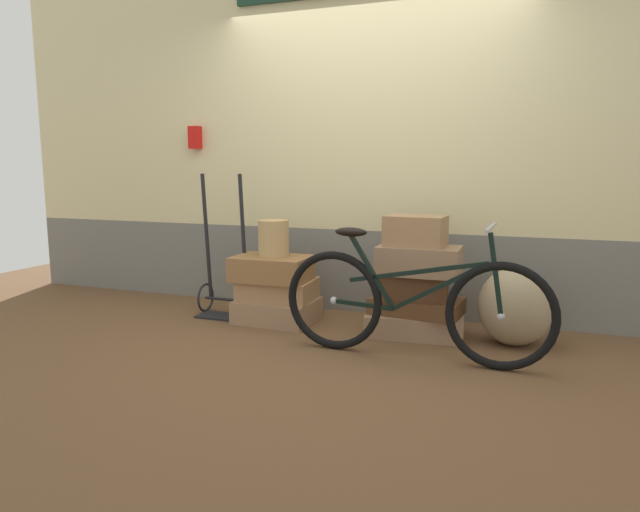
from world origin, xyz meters
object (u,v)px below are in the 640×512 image
object	(u,v)px
suitcase_0	(277,310)
suitcase_7	(416,231)
suitcase_4	(417,306)
suitcase_6	(419,260)
burlap_sack	(515,307)
suitcase_5	(413,286)
bicycle	(412,305)
suitcase_2	(272,268)
suitcase_1	(278,289)
suitcase_3	(415,324)
wicker_basket	(274,238)
luggage_trolley	(225,281)

from	to	relation	value
suitcase_0	suitcase_7	bearing A→B (deg)	1.24
suitcase_4	suitcase_6	distance (m)	0.35
burlap_sack	suitcase_7	bearing A→B (deg)	-176.69
suitcase_5	bicycle	distance (m)	0.50
suitcase_2	burlap_sack	bearing A→B (deg)	-0.16
suitcase_1	suitcase_7	distance (m)	1.22
suitcase_3	suitcase_5	xyz separation A→B (m)	(-0.01, -0.04, 0.29)
suitcase_0	burlap_sack	xyz separation A→B (m)	(1.80, 0.02, 0.18)
suitcase_1	suitcase_3	xyz separation A→B (m)	(1.11, -0.00, -0.18)
suitcase_0	wicker_basket	xyz separation A→B (m)	(-0.02, -0.00, 0.58)
burlap_sack	luggage_trolley	bearing A→B (deg)	179.60
suitcase_1	bicycle	world-z (taller)	bicycle
burlap_sack	suitcase_6	bearing A→B (deg)	-176.14
suitcase_0	burlap_sack	distance (m)	1.81
suitcase_3	suitcase_7	bearing A→B (deg)	-104.19
suitcase_3	suitcase_4	distance (m)	0.14
suitcase_6	burlap_sack	size ratio (longest dim) A/B	1.06
suitcase_2	suitcase_5	bearing A→B (deg)	-1.63
suitcase_7	wicker_basket	bearing A→B (deg)	-177.40
luggage_trolley	suitcase_1	bearing A→B (deg)	-2.04
suitcase_5	suitcase_6	distance (m)	0.20
suitcase_3	luggage_trolley	xyz separation A→B (m)	(-1.61, 0.02, 0.20)
suitcase_0	suitcase_2	size ratio (longest dim) A/B	1.02
suitcase_4	suitcase_6	xyz separation A→B (m)	(0.02, -0.04, 0.34)
suitcase_7	suitcase_4	bearing A→B (deg)	69.74
suitcase_4	suitcase_5	size ratio (longest dim) A/B	1.32
suitcase_5	burlap_sack	xyz separation A→B (m)	(0.70, 0.05, -0.10)
suitcase_2	suitcase_7	distance (m)	1.19
suitcase_4	suitcase_7	bearing A→B (deg)	-107.81
suitcase_1	suitcase_4	bearing A→B (deg)	-3.16
suitcase_6	suitcase_1	bearing A→B (deg)	178.10
suitcase_4	wicker_basket	size ratio (longest dim) A/B	2.25
suitcase_2	suitcase_6	xyz separation A→B (m)	(1.17, -0.00, 0.13)
suitcase_6	suitcase_3	bearing A→B (deg)	122.50
suitcase_1	luggage_trolley	world-z (taller)	luggage_trolley
suitcase_2	wicker_basket	distance (m)	0.24
suitcase_2	bicycle	distance (m)	1.32
suitcase_3	luggage_trolley	bearing A→B (deg)	173.09
suitcase_0	suitcase_1	world-z (taller)	suitcase_1
suitcase_3	bicycle	distance (m)	0.61
suitcase_3	bicycle	size ratio (longest dim) A/B	0.40
suitcase_7	burlap_sack	bearing A→B (deg)	6.78
suitcase_7	bicycle	bearing A→B (deg)	-76.75
suitcase_0	suitcase_4	world-z (taller)	suitcase_4
suitcase_4	wicker_basket	bearing A→B (deg)	-173.26
luggage_trolley	bicycle	world-z (taller)	luggage_trolley
suitcase_4	wicker_basket	xyz separation A→B (m)	(-1.14, -0.02, 0.45)
suitcase_2	bicycle	bearing A→B (deg)	-23.53
suitcase_0	suitcase_5	bearing A→B (deg)	0.94
suitcase_2	luggage_trolley	distance (m)	0.49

